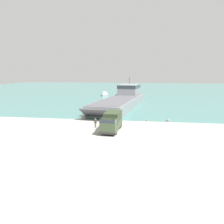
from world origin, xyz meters
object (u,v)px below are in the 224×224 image
Objects in this scene: landing_craft at (123,99)px; moored_boat_a at (105,94)px; military_truck at (112,121)px; soldier_on_ramp at (95,122)px.

moored_boat_a is (-10.82, 28.03, -1.51)m from landing_craft.
military_truck reaches higher than soldier_on_ramp.
military_truck is (1.08, -29.87, -0.49)m from landing_craft.
soldier_on_ramp is at bearing -113.80° from military_truck.
soldier_on_ramp is at bearing -96.39° from moored_boat_a.
moored_boat_a is at bearing -163.79° from soldier_on_ramp.
moored_boat_a is at bearing -165.85° from military_truck.
landing_craft reaches higher than soldier_on_ramp.
military_truck is 4.45× the size of soldier_on_ramp.
landing_craft reaches higher than moored_boat_a.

